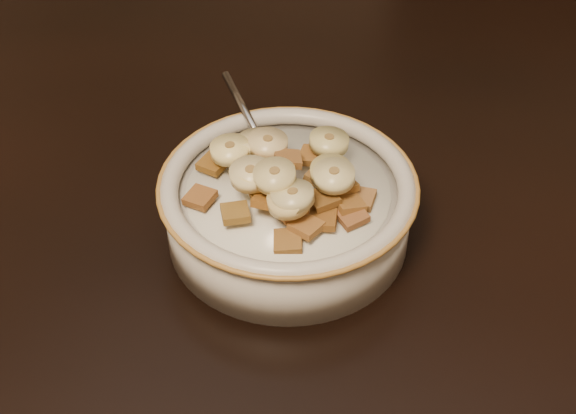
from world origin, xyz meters
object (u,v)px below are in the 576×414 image
at_px(table, 304,201).
at_px(cereal_bowl, 288,214).
at_px(spoon, 273,164).
at_px(chair, 495,113).

relative_size(table, cereal_bowl, 7.32).
height_order(table, spoon, spoon).
height_order(chair, cereal_bowl, chair).
bearing_deg(table, spoon, -104.36).
bearing_deg(chair, table, -125.42).
relative_size(cereal_bowl, spoon, 4.17).
bearing_deg(cereal_bowl, table, 99.83).
xyz_separation_m(table, spoon, (-0.01, -0.04, 0.07)).
bearing_deg(table, chair, 79.55).
bearing_deg(spoon, table, -150.04).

